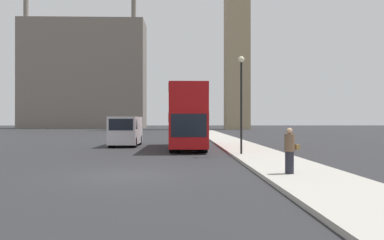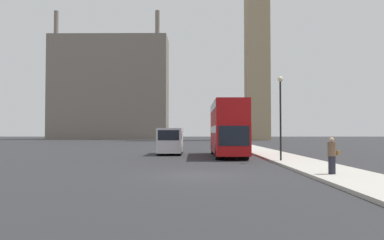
% 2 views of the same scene
% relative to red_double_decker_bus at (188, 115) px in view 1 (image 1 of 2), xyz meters
% --- Properties ---
extents(ground_plane, '(300.00, 300.00, 0.00)m').
position_rel_red_double_decker_bus_xyz_m(ground_plane, '(-2.56, -13.47, -2.49)').
color(ground_plane, '#28282B').
extents(sidewalk_strip, '(3.28, 120.00, 0.15)m').
position_rel_red_double_decker_bus_xyz_m(sidewalk_strip, '(4.08, -13.47, -2.41)').
color(sidewalk_strip, '#ADA89E').
rests_on(sidewalk_strip, ground_plane).
extents(building_block_distant, '(33.32, 10.52, 35.89)m').
position_rel_red_double_decker_bus_xyz_m(building_block_distant, '(-27.48, 76.36, 12.25)').
color(building_block_distant, slate).
rests_on(building_block_distant, ground_plane).
extents(red_double_decker_bus, '(2.48, 10.32, 4.47)m').
position_rel_red_double_decker_bus_xyz_m(red_double_decker_bus, '(0.00, 0.00, 0.00)').
color(red_double_decker_bus, '#A80F11').
rests_on(red_double_decker_bus, ground_plane).
extents(white_van, '(2.15, 5.04, 2.37)m').
position_rel_red_double_decker_bus_xyz_m(white_van, '(-4.96, 2.71, -1.21)').
color(white_van, silver).
rests_on(white_van, ground_plane).
extents(pedestrian, '(0.53, 0.37, 1.65)m').
position_rel_red_double_decker_bus_xyz_m(pedestrian, '(3.48, -14.25, -1.52)').
color(pedestrian, '#23232D').
rests_on(pedestrian, sidewalk_strip).
extents(street_lamp, '(0.36, 0.36, 5.61)m').
position_rel_red_double_decker_bus_xyz_m(street_lamp, '(3.00, -6.22, 1.36)').
color(street_lamp, black).
rests_on(street_lamp, sidewalk_strip).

